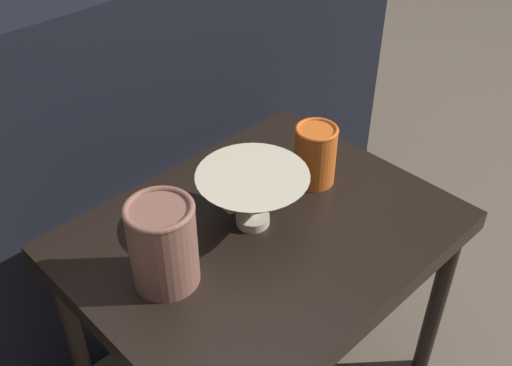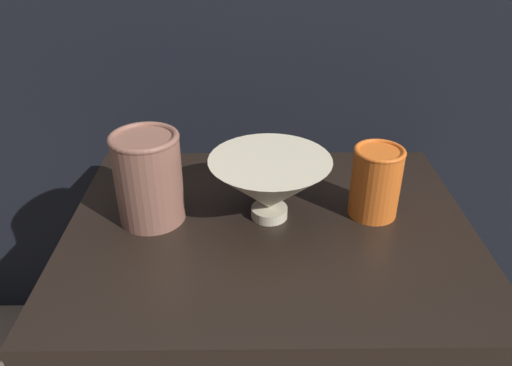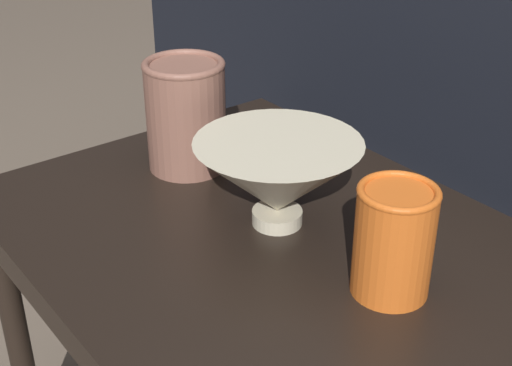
# 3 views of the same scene
# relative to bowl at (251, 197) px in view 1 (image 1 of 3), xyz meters

# --- Properties ---
(table) EXTENTS (0.68, 0.54, 0.49)m
(table) POSITION_rel_bowl_xyz_m (0.00, -0.02, -0.12)
(table) COLOR black
(table) RESTS_ON ground_plane
(couch_backdrop) EXTENTS (1.60, 0.50, 0.85)m
(couch_backdrop) POSITION_rel_bowl_xyz_m (0.00, 0.54, -0.13)
(couch_backdrop) COLOR black
(couch_backdrop) RESTS_ON ground_plane
(bowl) EXTENTS (0.20, 0.20, 0.11)m
(bowl) POSITION_rel_bowl_xyz_m (0.00, 0.00, 0.00)
(bowl) COLOR beige
(bowl) RESTS_ON table
(vase_textured_left) EXTENTS (0.11, 0.11, 0.16)m
(vase_textured_left) POSITION_rel_bowl_xyz_m (-0.20, -0.00, 0.02)
(vase_textured_left) COLOR brown
(vase_textured_left) RESTS_ON table
(vase_colorful_right) EXTENTS (0.09, 0.09, 0.13)m
(vase_colorful_right) POSITION_rel_bowl_xyz_m (0.18, 0.01, 0.00)
(vase_colorful_right) COLOR orange
(vase_colorful_right) RESTS_ON table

